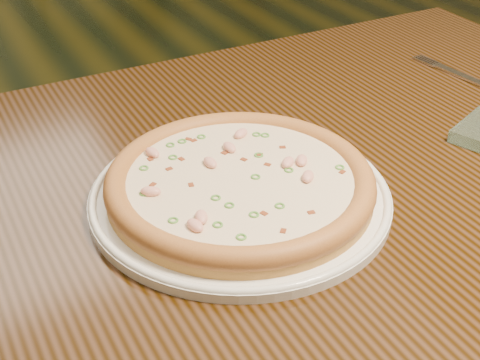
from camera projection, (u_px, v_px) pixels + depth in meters
name	position (u px, v px, depth m)	size (l,w,h in m)	color
ground	(41.00, 294.00, 1.77)	(9.00, 9.00, 0.00)	black
hero_table	(298.00, 218.00, 0.96)	(1.20, 0.80, 0.75)	black
plate	(240.00, 195.00, 0.82)	(0.37, 0.37, 0.02)	white
pizza	(240.00, 182.00, 0.81)	(0.33, 0.33, 0.03)	#C18D41
fork	(458.00, 74.00, 1.13)	(0.04, 0.18, 0.00)	silver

